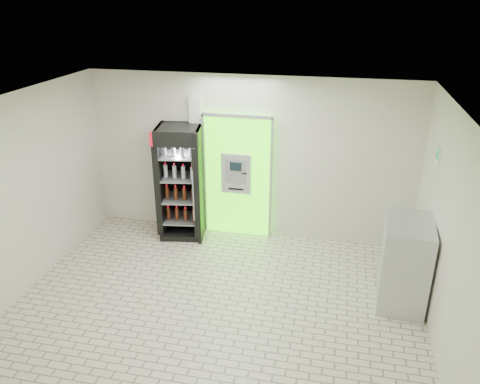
% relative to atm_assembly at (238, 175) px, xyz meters
% --- Properties ---
extents(ground, '(6.00, 6.00, 0.00)m').
position_rel_atm_assembly_xyz_m(ground, '(0.20, -2.41, -1.17)').
color(ground, beige).
rests_on(ground, ground).
extents(room_shell, '(6.00, 6.00, 6.00)m').
position_rel_atm_assembly_xyz_m(room_shell, '(0.20, -2.41, 0.67)').
color(room_shell, silver).
rests_on(room_shell, ground).
extents(atm_assembly, '(1.30, 0.24, 2.33)m').
position_rel_atm_assembly_xyz_m(atm_assembly, '(0.00, 0.00, 0.00)').
color(atm_assembly, '#44EE0C').
rests_on(atm_assembly, ground).
extents(pillar, '(0.22, 0.11, 2.60)m').
position_rel_atm_assembly_xyz_m(pillar, '(-0.78, 0.04, 0.13)').
color(pillar, silver).
rests_on(pillar, ground).
extents(beverage_cooler, '(0.90, 0.85, 2.12)m').
position_rel_atm_assembly_xyz_m(beverage_cooler, '(-1.00, -0.27, -0.16)').
color(beverage_cooler, black).
rests_on(beverage_cooler, ground).
extents(steel_cabinet, '(0.73, 1.03, 1.32)m').
position_rel_atm_assembly_xyz_m(steel_cabinet, '(2.86, -1.62, -0.51)').
color(steel_cabinet, '#B7B9BF').
rests_on(steel_cabinet, ground).
extents(exit_sign, '(0.02, 0.22, 0.26)m').
position_rel_atm_assembly_xyz_m(exit_sign, '(3.19, -1.01, 0.95)').
color(exit_sign, white).
rests_on(exit_sign, room_shell).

